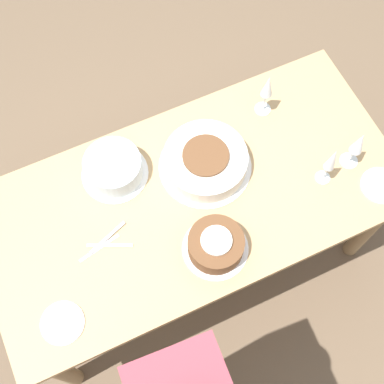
{
  "coord_description": "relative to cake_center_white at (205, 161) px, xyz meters",
  "views": [
    {
      "loc": [
        -0.33,
        -0.72,
        2.62
      ],
      "look_at": [
        0.0,
        0.0,
        0.78
      ],
      "focal_mm": 50.0,
      "sensor_mm": 36.0,
      "label": 1
    }
  ],
  "objects": [
    {
      "name": "wine_glass_extra",
      "position": [
        0.53,
        -0.22,
        0.09
      ],
      "size": [
        0.07,
        0.07,
        0.21
      ],
      "color": "silver",
      "rests_on": "dining_table"
    },
    {
      "name": "wine_glass_near",
      "position": [
        0.33,
        0.14,
        0.11
      ],
      "size": [
        0.07,
        0.07,
        0.22
      ],
      "color": "silver",
      "rests_on": "dining_table"
    },
    {
      "name": "wine_glass_far",
      "position": [
        0.39,
        -0.24,
        0.1
      ],
      "size": [
        0.06,
        0.06,
        0.23
      ],
      "color": "silver",
      "rests_on": "dining_table"
    },
    {
      "name": "dessert_plate_left",
      "position": [
        -0.71,
        -0.34,
        -0.04
      ],
      "size": [
        0.15,
        0.15,
        0.01
      ],
      "color": "silver",
      "rests_on": "dining_table"
    },
    {
      "name": "dining_table",
      "position": [
        -0.1,
        -0.1,
        -0.16
      ],
      "size": [
        1.63,
        0.79,
        0.73
      ],
      "color": "tan",
      "rests_on": "ground_plane"
    },
    {
      "name": "ground_plane",
      "position": [
        -0.1,
        -0.1,
        -0.78
      ],
      "size": [
        12.0,
        12.0,
        0.0
      ],
      "primitive_type": "plane",
      "color": "brown"
    },
    {
      "name": "fork_pile",
      "position": [
        -0.47,
        -0.13,
        -0.04
      ],
      "size": [
        0.21,
        0.11,
        0.01
      ],
      "color": "silver",
      "rests_on": "dining_table"
    },
    {
      "name": "cake_front_chocolate",
      "position": [
        -0.11,
        -0.32,
        0.0
      ],
      "size": [
        0.24,
        0.24,
        0.1
      ],
      "color": "white",
      "rests_on": "dining_table"
    },
    {
      "name": "dessert_plate_right",
      "position": [
        0.58,
        -0.36,
        -0.04
      ],
      "size": [
        0.15,
        0.15,
        0.01
      ],
      "color": "silver",
      "rests_on": "dining_table"
    },
    {
      "name": "cake_center_white",
      "position": [
        0.0,
        0.0,
        0.0
      ],
      "size": [
        0.36,
        0.36,
        0.1
      ],
      "color": "white",
      "rests_on": "dining_table"
    },
    {
      "name": "cake_back_decorated",
      "position": [
        -0.33,
        0.12,
        0.0
      ],
      "size": [
        0.26,
        0.26,
        0.1
      ],
      "color": "white",
      "rests_on": "dining_table"
    }
  ]
}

